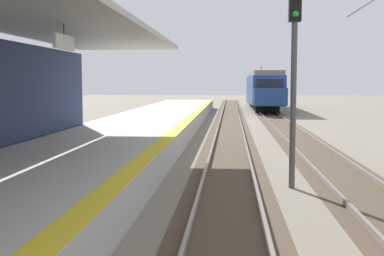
# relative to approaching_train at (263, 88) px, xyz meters

# --- Properties ---
(station_platform) EXTENTS (5.00, 80.00, 0.91)m
(station_platform) POSITION_rel_approaching_train_xyz_m (-7.80, -37.80, -1.73)
(station_platform) COLOR #B7B5AD
(station_platform) RESTS_ON ground
(track_pair_nearest_platform) EXTENTS (2.34, 120.00, 0.16)m
(track_pair_nearest_platform) POSITION_rel_approaching_train_xyz_m (-3.40, -33.80, -2.13)
(track_pair_nearest_platform) COLOR #4C3D2D
(track_pair_nearest_platform) RESTS_ON ground
(track_pair_middle) EXTENTS (2.34, 120.00, 0.16)m
(track_pair_middle) POSITION_rel_approaching_train_xyz_m (-0.00, -33.80, -2.13)
(track_pair_middle) COLOR #4C3D2D
(track_pair_middle) RESTS_ON ground
(approaching_train) EXTENTS (2.93, 19.60, 4.76)m
(approaching_train) POSITION_rel_approaching_train_xyz_m (0.00, 0.00, 0.00)
(approaching_train) COLOR navy
(approaching_train) RESTS_ON ground
(rail_signal_post) EXTENTS (0.32, 0.34, 5.20)m
(rail_signal_post) POSITION_rel_approaching_train_xyz_m (-1.72, -38.84, 1.02)
(rail_signal_post) COLOR #4C4C4C
(rail_signal_post) RESTS_ON ground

